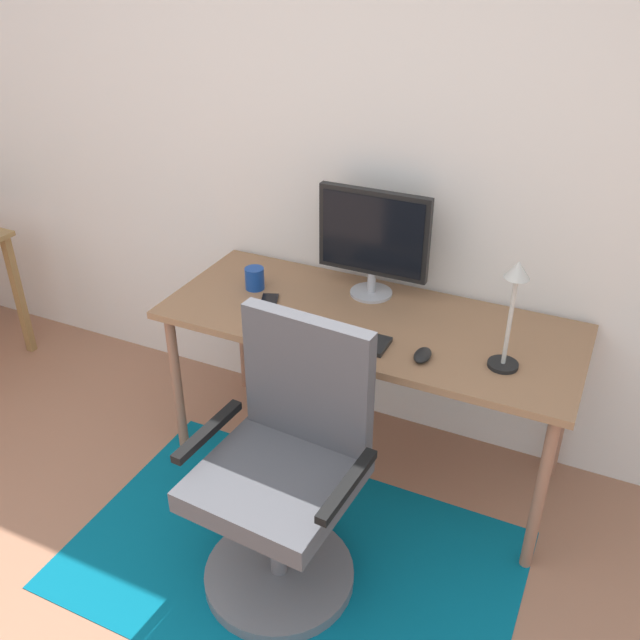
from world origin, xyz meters
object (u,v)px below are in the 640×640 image
object	(u,v)px
coffee_cup	(255,278)
monitor	(373,237)
computer_mouse	(423,355)
office_chair	(285,485)
keyboard	(334,335)
cell_phone	(269,302)
desk	(369,333)
desk_lamp	(513,301)

from	to	relation	value
coffee_cup	monitor	bearing A→B (deg)	19.12
computer_mouse	office_chair	size ratio (longest dim) A/B	0.10
coffee_cup	office_chair	distance (m)	0.96
office_chair	computer_mouse	bearing A→B (deg)	61.21
keyboard	cell_phone	bearing A→B (deg)	160.29
keyboard	cell_phone	size ratio (longest dim) A/B	3.07
desk	cell_phone	xyz separation A→B (m)	(-0.42, -0.06, 0.07)
desk	coffee_cup	size ratio (longest dim) A/B	17.59
monitor	coffee_cup	xyz separation A→B (m)	(-0.47, -0.16, -0.22)
desk_lamp	coffee_cup	bearing A→B (deg)	172.40
office_chair	coffee_cup	bearing A→B (deg)	129.65
cell_phone	coffee_cup	bearing A→B (deg)	120.44
monitor	coffee_cup	size ratio (longest dim) A/B	4.95
desk_lamp	monitor	bearing A→B (deg)	153.69
monitor	office_chair	world-z (taller)	monitor
desk	coffee_cup	xyz separation A→B (m)	(-0.54, 0.03, 0.11)
monitor	desk_lamp	xyz separation A→B (m)	(0.63, -0.31, 0.00)
cell_phone	desk_lamp	bearing A→B (deg)	-24.91
keyboard	cell_phone	distance (m)	0.38
monitor	office_chair	xyz separation A→B (m)	(0.04, -0.88, -0.58)
desk	desk_lamp	world-z (taller)	desk_lamp
desk	desk_lamp	xyz separation A→B (m)	(0.56, -0.11, 0.33)
desk	cell_phone	distance (m)	0.43
desk	office_chair	size ratio (longest dim) A/B	1.66
cell_phone	office_chair	size ratio (longest dim) A/B	0.14
computer_mouse	cell_phone	world-z (taller)	computer_mouse
coffee_cup	desk	bearing A→B (deg)	-3.54
desk	keyboard	xyz separation A→B (m)	(-0.07, -0.19, 0.08)
monitor	keyboard	bearing A→B (deg)	-89.92
computer_mouse	desk_lamp	bearing A→B (deg)	15.83
desk_lamp	cell_phone	bearing A→B (deg)	176.86
keyboard	desk_lamp	world-z (taller)	desk_lamp
cell_phone	office_chair	bearing A→B (deg)	-79.43
computer_mouse	desk_lamp	xyz separation A→B (m)	(0.27, 0.08, 0.25)
monitor	keyboard	xyz separation A→B (m)	(0.00, -0.38, -0.25)
desk_lamp	office_chair	distance (m)	1.01
desk	desk_lamp	bearing A→B (deg)	-11.48
monitor	coffee_cup	distance (m)	0.55
cell_phone	office_chair	xyz separation A→B (m)	(0.39, -0.62, -0.33)
keyboard	desk	bearing A→B (deg)	69.35
keyboard	desk_lamp	xyz separation A→B (m)	(0.63, 0.07, 0.26)
coffee_cup	office_chair	world-z (taller)	office_chair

